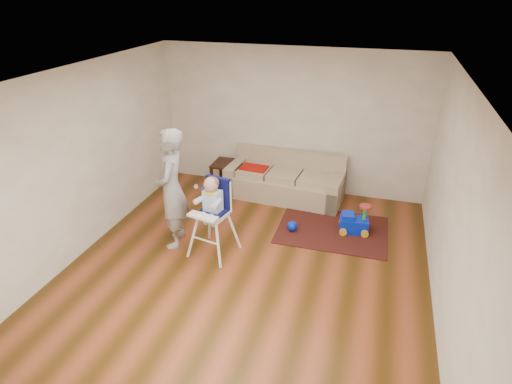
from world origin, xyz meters
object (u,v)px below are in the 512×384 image
(high_chair, at_px, (213,217))
(side_table, at_px, (228,176))
(adult, at_px, (172,189))
(toy_ball, at_px, (292,226))
(sofa, at_px, (285,177))
(ride_on_toy, at_px, (354,218))

(high_chair, bearing_deg, side_table, 116.05)
(adult, bearing_deg, side_table, 161.29)
(adult, bearing_deg, toy_ball, 101.17)
(sofa, relative_size, high_chair, 1.77)
(side_table, relative_size, high_chair, 0.44)
(sofa, height_order, side_table, sofa)
(ride_on_toy, bearing_deg, sofa, 137.72)
(sofa, height_order, toy_ball, sofa)
(toy_ball, height_order, high_chair, high_chair)
(side_table, height_order, high_chair, high_chair)
(ride_on_toy, height_order, adult, adult)
(sofa, relative_size, toy_ball, 13.22)
(ride_on_toy, relative_size, high_chair, 0.39)
(side_table, height_order, toy_ball, side_table)
(toy_ball, relative_size, high_chair, 0.13)
(adult, bearing_deg, ride_on_toy, 97.24)
(toy_ball, xyz_separation_m, adult, (-1.67, -0.85, 0.83))
(sofa, bearing_deg, toy_ball, -66.31)
(side_table, relative_size, ride_on_toy, 1.12)
(side_table, relative_size, toy_ball, 3.28)
(sofa, bearing_deg, adult, -117.26)
(sofa, xyz_separation_m, high_chair, (-0.58, -2.11, 0.19))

